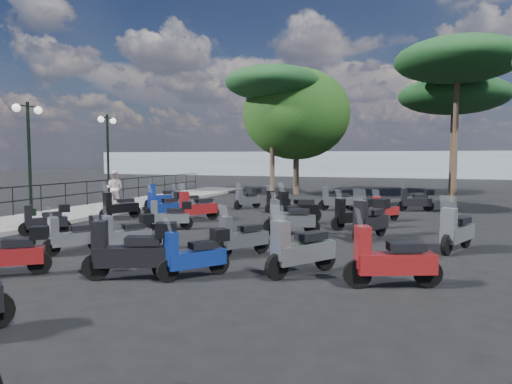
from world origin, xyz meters
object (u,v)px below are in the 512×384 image
(scooter_7, at_px, (75,235))
(pine_1, at_px, (458,61))
(scooter_11, at_px, (248,199))
(scooter_26, at_px, (456,232))
(scooter_28, at_px, (384,210))
(lamp_post_1, at_px, (29,151))
(scooter_27, at_px, (371,220))
(scooter_22, at_px, (286,214))
(scooter_2, at_px, (46,220))
(scooter_5, at_px, (164,198))
(scooter_0, at_px, (8,252))
(scooter_4, at_px, (119,207))
(scooter_21, at_px, (354,214))
(scooter_30, at_px, (127,234))
(lamp_post_2, at_px, (108,153))
(scooter_16, at_px, (297,209))
(scooter_14, at_px, (242,238))
(scooter_25, at_px, (391,261))
(scooter_3, at_px, (197,208))
(scooter_10, at_px, (186,203))
(scooter_15, at_px, (290,219))
(pine_2, at_px, (273,83))
(scooter_13, at_px, (132,252))
(scooter_17, at_px, (277,202))
(pedestrian_far, at_px, (115,188))
(pine_0, at_px, (454,96))
(scooter_9, at_px, (165,206))
(scooter_23, at_px, (336,200))
(scooter_19, at_px, (195,255))
(scooter_20, at_px, (301,250))

(scooter_7, bearing_deg, pine_1, -86.07)
(scooter_11, height_order, scooter_26, scooter_26)
(scooter_7, height_order, scooter_28, scooter_28)
(lamp_post_1, bearing_deg, scooter_27, 3.54)
(scooter_22, bearing_deg, scooter_2, 75.28)
(scooter_5, relative_size, scooter_26, 0.88)
(scooter_0, bearing_deg, scooter_4, -15.67)
(scooter_4, height_order, scooter_21, scooter_4)
(scooter_5, bearing_deg, scooter_30, 165.02)
(lamp_post_2, height_order, scooter_16, lamp_post_2)
(scooter_14, bearing_deg, scooter_25, -171.69)
(scooter_3, relative_size, scooter_10, 1.24)
(scooter_15, bearing_deg, scooter_14, 158.65)
(lamp_post_1, relative_size, pine_2, 0.55)
(scooter_2, distance_m, scooter_11, 9.20)
(scooter_3, bearing_deg, scooter_13, 141.47)
(scooter_11, bearing_deg, scooter_27, 164.70)
(scooter_0, bearing_deg, scooter_17, -46.46)
(pedestrian_far, xyz_separation_m, scooter_5, (2.29, 0.48, -0.44))
(pedestrian_far, xyz_separation_m, pine_0, (14.98, 13.84, 5.21))
(scooter_9, bearing_deg, scooter_28, -129.94)
(lamp_post_2, bearing_deg, scooter_5, -11.18)
(scooter_17, relative_size, scooter_23, 0.86)
(scooter_0, xyz_separation_m, scooter_22, (3.42, 8.11, -0.08))
(scooter_19, bearing_deg, scooter_4, -7.34)
(scooter_0, distance_m, scooter_2, 5.09)
(scooter_7, distance_m, scooter_30, 1.23)
(scooter_0, bearing_deg, scooter_15, -68.53)
(scooter_21, bearing_deg, scooter_16, 32.74)
(scooter_19, distance_m, scooter_23, 12.20)
(scooter_25, xyz_separation_m, scooter_30, (-6.41, 1.12, -0.05))
(scooter_10, xyz_separation_m, scooter_26, (10.16, -4.83, 0.07))
(scooter_28, bearing_deg, scooter_27, 123.33)
(pedestrian_far, bearing_deg, scooter_16, 157.69)
(scooter_7, xyz_separation_m, pine_0, (9.90, 22.24, 5.71))
(scooter_20, bearing_deg, scooter_17, -36.82)
(scooter_13, distance_m, scooter_22, 7.57)
(lamp_post_2, distance_m, scooter_25, 16.93)
(scooter_14, height_order, scooter_30, scooter_14)
(scooter_26, xyz_separation_m, pine_1, (0.86, 13.56, 6.78))
(scooter_14, bearing_deg, scooter_15, -62.87)
(scooter_0, relative_size, scooter_28, 1.08)
(scooter_17, relative_size, scooter_25, 0.79)
(scooter_23, bearing_deg, scooter_21, 173.73)
(lamp_post_1, relative_size, scooter_13, 2.44)
(scooter_23, bearing_deg, scooter_3, 117.76)
(scooter_4, height_order, scooter_7, scooter_4)
(scooter_10, height_order, scooter_13, scooter_13)
(pine_0, bearing_deg, scooter_10, -128.63)
(scooter_22, xyz_separation_m, pine_2, (-4.06, 11.37, 6.31))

